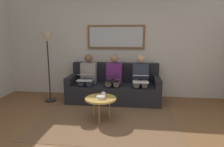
{
  "coord_description": "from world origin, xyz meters",
  "views": [
    {
      "loc": [
        -0.52,
        2.5,
        1.55
      ],
      "look_at": [
        0.0,
        -1.7,
        0.75
      ],
      "focal_mm": 30.99,
      "sensor_mm": 36.0,
      "label": 1
    }
  ],
  "objects": [
    {
      "name": "cup",
      "position": [
        0.08,
        -1.0,
        0.47
      ],
      "size": [
        0.07,
        0.07,
        0.09
      ],
      "primitive_type": "cylinder",
      "color": "silver",
      "rests_on": "coffee_table"
    },
    {
      "name": "laptop_black",
      "position": [
        0.0,
        -1.8,
        0.63
      ],
      "size": [
        0.32,
        0.33,
        0.14
      ],
      "color": "black"
    },
    {
      "name": "bowl",
      "position": [
        0.11,
        -0.87,
        0.45
      ],
      "size": [
        0.16,
        0.16,
        0.05
      ],
      "primitive_type": "cylinder",
      "color": "beige",
      "rests_on": "coffee_table"
    },
    {
      "name": "person_right",
      "position": [
        0.64,
        -2.05,
        0.61
      ],
      "size": [
        0.38,
        0.58,
        1.14
      ],
      "color": "gray",
      "rests_on": "couch"
    },
    {
      "name": "laptop_silver",
      "position": [
        0.64,
        -1.8,
        0.63
      ],
      "size": [
        0.36,
        0.33,
        0.14
      ],
      "color": "silver"
    },
    {
      "name": "framed_mirror",
      "position": [
        0.0,
        -2.51,
        1.55
      ],
      "size": [
        1.46,
        0.05,
        0.6
      ],
      "color": "brown"
    },
    {
      "name": "laptop_white",
      "position": [
        -0.64,
        -1.81,
        0.63
      ],
      "size": [
        0.35,
        0.38,
        0.16
      ],
      "color": "white"
    },
    {
      "name": "standing_lamp",
      "position": [
        1.55,
        -1.85,
        1.37
      ],
      "size": [
        0.32,
        0.32,
        1.66
      ],
      "color": "black",
      "rests_on": "ground_plane"
    },
    {
      "name": "wall_rear",
      "position": [
        0.0,
        -2.6,
        1.3
      ],
      "size": [
        6.0,
        0.12,
        2.6
      ],
      "primitive_type": "cube",
      "color": "beige",
      "rests_on": "ground_plane"
    },
    {
      "name": "area_rug",
      "position": [
        0.0,
        -0.85,
        0.0
      ],
      "size": [
        2.6,
        1.8,
        0.01
      ],
      "primitive_type": "cube",
      "color": "brown",
      "rests_on": "ground_plane"
    },
    {
      "name": "coffee_table",
      "position": [
        0.11,
        -0.9,
        0.41
      ],
      "size": [
        0.59,
        0.59,
        0.44
      ],
      "color": "tan",
      "rests_on": "ground_plane"
    },
    {
      "name": "person_middle",
      "position": [
        0.0,
        -2.05,
        0.61
      ],
      "size": [
        0.38,
        0.58,
        1.14
      ],
      "color": "#66236B",
      "rests_on": "couch"
    },
    {
      "name": "couch",
      "position": [
        0.0,
        -2.12,
        0.31
      ],
      "size": [
        2.2,
        0.9,
        0.9
      ],
      "color": "black",
      "rests_on": "ground_plane"
    },
    {
      "name": "person_left",
      "position": [
        -0.64,
        -2.05,
        0.61
      ],
      "size": [
        0.38,
        0.58,
        1.14
      ],
      "color": "#2D3342",
      "rests_on": "couch"
    }
  ]
}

